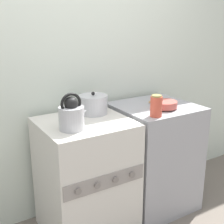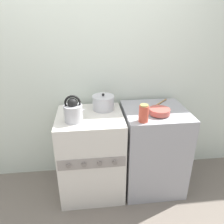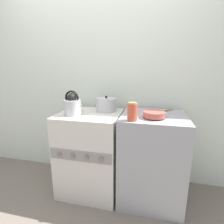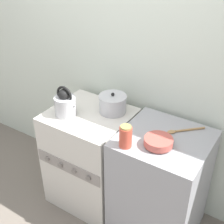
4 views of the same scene
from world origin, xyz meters
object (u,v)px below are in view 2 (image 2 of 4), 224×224
at_px(kettle, 73,111).
at_px(cooking_pot, 103,103).
at_px(storage_jar, 144,113).
at_px(stove, 91,154).
at_px(enamel_bowl, 159,111).

xyz_separation_m(kettle, cooking_pot, (0.29, 0.24, -0.03)).
height_order(kettle, storage_jar, kettle).
height_order(stove, enamel_bowl, enamel_bowl).
distance_m(stove, enamel_bowl, 0.85).
relative_size(enamel_bowl, storage_jar, 1.22).
bearing_deg(enamel_bowl, cooking_pot, 155.64).
height_order(kettle, cooking_pot, kettle).
bearing_deg(kettle, storage_jar, -10.59).
distance_m(kettle, storage_jar, 0.64).
bearing_deg(enamel_bowl, storage_jar, -146.98).
distance_m(enamel_bowl, storage_jar, 0.23).
height_order(enamel_bowl, storage_jar, storage_jar).
relative_size(cooking_pot, storage_jar, 1.39).
distance_m(stove, cooking_pot, 0.57).
bearing_deg(stove, storage_jar, -25.13).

